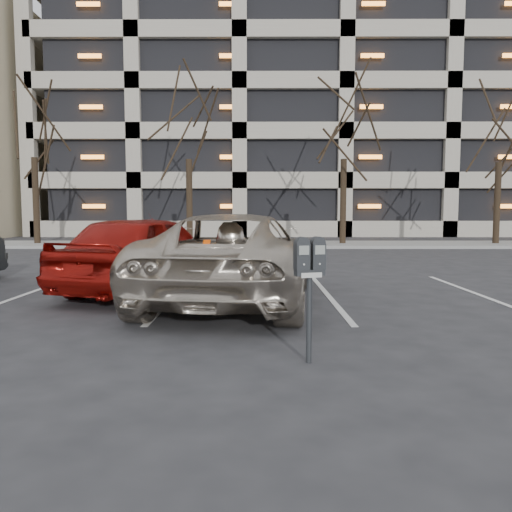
# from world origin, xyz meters

# --- Properties ---
(ground) EXTENTS (140.00, 140.00, 0.00)m
(ground) POSITION_xyz_m (0.00, 0.00, 0.00)
(ground) COLOR #28282B
(ground) RESTS_ON ground
(sidewalk) EXTENTS (80.00, 4.00, 0.12)m
(sidewalk) POSITION_xyz_m (0.00, 16.00, 0.06)
(sidewalk) COLOR gray
(sidewalk) RESTS_ON ground
(stall_lines) EXTENTS (16.90, 5.20, 0.00)m
(stall_lines) POSITION_xyz_m (-1.40, 2.30, 0.01)
(stall_lines) COLOR silver
(stall_lines) RESTS_ON ground
(parking_garage) EXTENTS (52.00, 20.00, 19.00)m
(parking_garage) POSITION_xyz_m (12.00, 33.84, 9.26)
(parking_garage) COLOR black
(parking_garage) RESTS_ON ground
(tree_a) EXTENTS (3.92, 3.92, 8.90)m
(tree_a) POSITION_xyz_m (-10.00, 16.00, 6.43)
(tree_a) COLOR black
(tree_a) RESTS_ON ground
(tree_b) EXTENTS (3.83, 3.83, 8.70)m
(tree_b) POSITION_xyz_m (-3.00, 16.00, 6.29)
(tree_b) COLOR black
(tree_b) RESTS_ON ground
(tree_c) EXTENTS (3.84, 3.84, 8.72)m
(tree_c) POSITION_xyz_m (4.00, 16.00, 6.30)
(tree_c) COLOR black
(tree_c) RESTS_ON ground
(tree_d) EXTENTS (3.69, 3.69, 8.38)m
(tree_d) POSITION_xyz_m (11.00, 16.00, 6.05)
(tree_d) COLOR black
(tree_d) RESTS_ON ground
(parking_meter) EXTENTS (0.34, 0.21, 1.25)m
(parking_meter) POSITION_xyz_m (0.63, -1.85, 0.96)
(parking_meter) COLOR black
(parking_meter) RESTS_ON ground
(suv_silver) EXTENTS (3.13, 5.64, 1.50)m
(suv_silver) POSITION_xyz_m (-0.27, 1.73, 0.75)
(suv_silver) COLOR beige
(suv_silver) RESTS_ON ground
(car_red) EXTENTS (3.01, 4.73, 1.50)m
(car_red) POSITION_xyz_m (-2.00, 2.75, 0.75)
(car_red) COLOR #9C140E
(car_red) RESTS_ON ground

